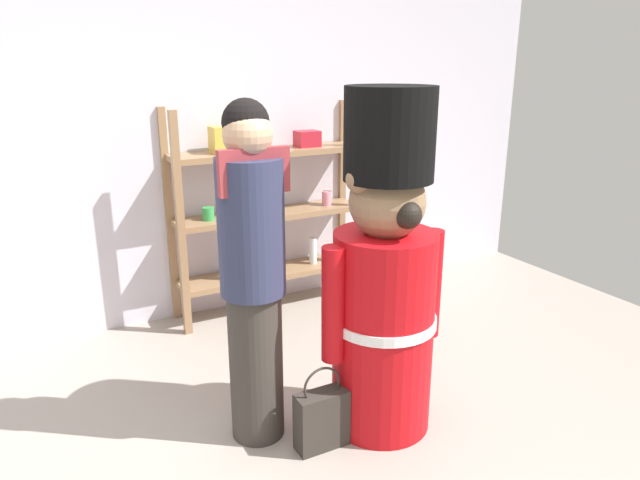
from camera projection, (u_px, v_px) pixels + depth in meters
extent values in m
cube|color=silver|center=(154.00, 137.00, 3.89)|extent=(6.40, 0.12, 2.60)
cube|color=#93704C|center=(181.00, 228.00, 3.76)|extent=(0.05, 0.05, 1.50)
cube|color=#93704C|center=(361.00, 204.00, 4.38)|extent=(0.05, 0.05, 1.50)
cube|color=#93704C|center=(169.00, 217.00, 4.02)|extent=(0.05, 0.05, 1.50)
cube|color=#93704C|center=(341.00, 196.00, 4.64)|extent=(0.05, 0.05, 1.50)
cube|color=#93704C|center=(271.00, 272.00, 4.34)|extent=(1.38, 0.30, 0.04)
cube|color=#93704C|center=(270.00, 214.00, 4.21)|extent=(1.38, 0.30, 0.04)
cube|color=#93704C|center=(268.00, 152.00, 4.08)|extent=(1.38, 0.30, 0.04)
cylinder|color=green|center=(208.00, 214.00, 3.97)|extent=(0.08, 0.08, 0.09)
cylinder|color=black|center=(269.00, 205.00, 4.19)|extent=(0.09, 0.09, 0.10)
cylinder|color=pink|center=(327.00, 198.00, 4.37)|extent=(0.07, 0.07, 0.11)
cylinder|color=navy|center=(228.00, 267.00, 4.13)|extent=(0.07, 0.07, 0.18)
cylinder|color=silver|center=(313.00, 251.00, 4.45)|extent=(0.06, 0.06, 0.21)
cube|color=gold|center=(225.00, 140.00, 3.90)|extent=(0.19, 0.15, 0.18)
cube|color=#B21E2D|center=(307.00, 139.00, 4.19)|extent=(0.17, 0.13, 0.11)
cylinder|color=red|center=(383.00, 332.00, 2.86)|extent=(0.50, 0.50, 1.02)
cylinder|color=white|center=(383.00, 319.00, 2.84)|extent=(0.52, 0.52, 0.05)
sphere|color=#8F6F4F|center=(387.00, 201.00, 2.67)|extent=(0.36, 0.36, 0.36)
sphere|color=#8F6F4F|center=(360.00, 180.00, 2.56)|extent=(0.13, 0.13, 0.13)
sphere|color=#8F6F4F|center=(415.00, 173.00, 2.70)|extent=(0.13, 0.13, 0.13)
cylinder|color=black|center=(390.00, 134.00, 2.58)|extent=(0.41, 0.41, 0.42)
cylinder|color=red|center=(333.00, 305.00, 2.68)|extent=(0.11, 0.11, 0.56)
cylinder|color=red|center=(430.00, 284.00, 2.93)|extent=(0.11, 0.11, 0.56)
sphere|color=black|center=(408.00, 215.00, 2.54)|extent=(0.13, 0.13, 0.13)
cylinder|color=#38332D|center=(256.00, 365.00, 2.81)|extent=(0.26, 0.26, 0.76)
cylinder|color=#2D3351|center=(251.00, 227.00, 2.60)|extent=(0.31, 0.31, 0.63)
sphere|color=tan|center=(248.00, 134.00, 2.48)|extent=(0.22, 0.22, 0.22)
cube|color=#993338|center=(254.00, 171.00, 2.47)|extent=(0.32, 0.04, 0.20)
sphere|color=black|center=(246.00, 122.00, 2.48)|extent=(0.21, 0.21, 0.21)
cube|color=#332D28|center=(322.00, 420.00, 2.78)|extent=(0.26, 0.11, 0.29)
torus|color=#332D28|center=(322.00, 386.00, 2.72)|extent=(0.19, 0.01, 0.19)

